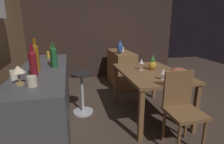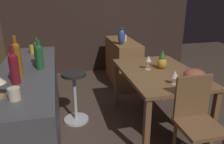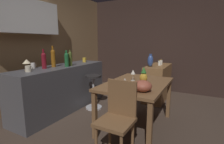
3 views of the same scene
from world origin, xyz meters
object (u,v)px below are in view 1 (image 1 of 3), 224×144
object	(u,v)px
wine_bottle_green	(54,56)
wine_bottle_olive	(53,55)
pillar_candle_tall	(121,48)
pillar_candle_short	(122,49)
cup_mustard	(49,55)
dining_table	(150,77)
chair_near_window	(182,107)
sideboard_cabinet	(121,68)
bar_stool	(82,92)
cup_white	(14,75)
wine_bottle_ruby	(33,62)
pineapple_centerpiece	(152,63)
vase_ceramic_blue	(120,47)
wine_glass_right	(141,62)
counter_lamp	(18,71)
wine_glass_left	(163,72)
wine_bottle_amber	(36,56)
fruit_bowl	(179,73)
cup_cream	(32,81)

from	to	relation	value
wine_bottle_green	wine_bottle_olive	bearing A→B (deg)	10.96
pillar_candle_tall	pillar_candle_short	size ratio (longest dim) A/B	1.03
wine_bottle_green	cup_mustard	size ratio (longest dim) A/B	2.72
dining_table	chair_near_window	size ratio (longest dim) A/B	1.43
sideboard_cabinet	bar_stool	size ratio (longest dim) A/B	1.57
wine_bottle_green	cup_white	world-z (taller)	wine_bottle_green
chair_near_window	wine_bottle_green	xyz separation A→B (m)	(0.74, 1.47, 0.54)
sideboard_cabinet	bar_stool	distance (m)	1.60
wine_bottle_ruby	pillar_candle_tall	xyz separation A→B (m)	(2.06, -1.61, -0.18)
pineapple_centerpiece	vase_ceramic_blue	world-z (taller)	vase_ceramic_blue
wine_glass_right	pillar_candle_short	bearing A→B (deg)	-4.30
cup_white	pillar_candle_tall	size ratio (longest dim) A/B	0.77
cup_white	counter_lamp	distance (m)	0.23
sideboard_cabinet	pillar_candle_tall	size ratio (longest dim) A/B	7.89
cup_white	cup_mustard	bearing A→B (deg)	-11.50
dining_table	counter_lamp	world-z (taller)	counter_lamp
wine_glass_left	vase_ceramic_blue	xyz separation A→B (m)	(1.66, 0.12, 0.11)
pineapple_centerpiece	wine_bottle_green	xyz separation A→B (m)	(-0.14, 1.49, 0.20)
chair_near_window	wine_glass_left	bearing A→B (deg)	11.50
sideboard_cabinet	pillar_candle_tall	bearing A→B (deg)	-15.82
chair_near_window	cup_white	xyz separation A→B (m)	(0.28, 1.84, 0.44)
wine_glass_left	cup_white	size ratio (longest dim) A/B	1.43
pineapple_centerpiece	wine_bottle_amber	distance (m)	1.73
wine_bottle_green	cup_white	xyz separation A→B (m)	(-0.46, 0.37, -0.10)
wine_bottle_amber	vase_ceramic_blue	distance (m)	2.05
wine_bottle_green	pillar_candle_tall	distance (m)	2.22
pillar_candle_tall	fruit_bowl	bearing A→B (deg)	-173.79
fruit_bowl	pillar_candle_short	xyz separation A→B (m)	(1.93, 0.23, 0.06)
vase_ceramic_blue	wine_glass_left	bearing A→B (deg)	-175.76
wine_glass_left	counter_lamp	bearing A→B (deg)	99.23
dining_table	vase_ceramic_blue	bearing A→B (deg)	6.73
dining_table	cup_cream	world-z (taller)	cup_cream
fruit_bowl	wine_bottle_olive	xyz separation A→B (m)	(0.49, 1.67, 0.24)
vase_ceramic_blue	pineapple_centerpiece	bearing A→B (deg)	-169.13
wine_bottle_olive	pillar_candle_tall	size ratio (longest dim) A/B	2.29
bar_stool	vase_ceramic_blue	world-z (taller)	vase_ceramic_blue
pineapple_centerpiece	cup_mustard	xyz separation A→B (m)	(0.58, 1.62, 0.11)
pillar_candle_tall	vase_ceramic_blue	bearing A→B (deg)	160.37
pineapple_centerpiece	wine_bottle_olive	xyz separation A→B (m)	(-0.02, 1.51, 0.21)
pineapple_centerpiece	cup_white	xyz separation A→B (m)	(-0.60, 1.86, 0.11)
cup_white	pillar_candle_tall	bearing A→B (deg)	-39.74
pillar_candle_tall	wine_bottle_amber	bearing A→B (deg)	138.86
bar_stool	cup_white	size ratio (longest dim) A/B	6.54
wine_glass_right	wine_bottle_green	xyz separation A→B (m)	(-0.15, 1.30, 0.17)
cup_cream	cup_white	size ratio (longest dim) A/B	1.17
dining_table	pineapple_centerpiece	size ratio (longest dim) A/B	5.37
fruit_bowl	pillar_candle_short	size ratio (longest dim) A/B	1.80
bar_stool	cup_white	distance (m)	1.24
chair_near_window	vase_ceramic_blue	xyz separation A→B (m)	(2.02, 0.20, 0.45)
wine_bottle_green	cup_cream	distance (m)	0.74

